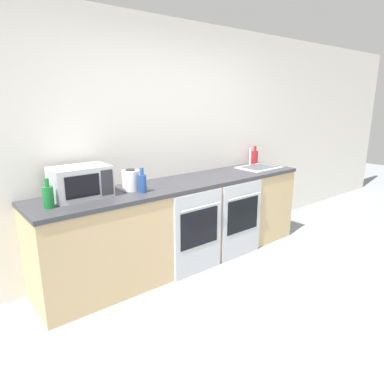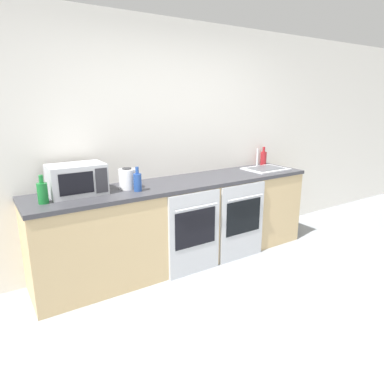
{
  "view_description": "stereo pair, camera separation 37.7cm",
  "coord_description": "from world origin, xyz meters",
  "px_view_note": "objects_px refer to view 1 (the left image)",
  "views": [
    {
      "loc": [
        -2.15,
        -1.22,
        1.76
      ],
      "look_at": [
        0.14,
        1.61,
        0.78
      ],
      "focal_mm": 32.0,
      "sensor_mm": 36.0,
      "label": 1
    },
    {
      "loc": [
        -1.85,
        -1.44,
        1.76
      ],
      "look_at": [
        0.14,
        1.61,
        0.78
      ],
      "focal_mm": 32.0,
      "sensor_mm": 36.0,
      "label": 2
    }
  ],
  "objects_px": {
    "kettle": "(131,180)",
    "bottle_green": "(48,196)",
    "microwave": "(80,182)",
    "oven_left": "(199,233)",
    "bottle_red": "(255,157)",
    "oven_right": "(242,220)",
    "bottle_blue": "(142,183)",
    "sink": "(259,167)"
  },
  "relations": [
    {
      "from": "oven_left",
      "to": "bottle_red",
      "type": "xyz_separation_m",
      "value": [
        1.48,
        0.57,
        0.57
      ]
    },
    {
      "from": "kettle",
      "to": "bottle_green",
      "type": "bearing_deg",
      "value": -174.0
    },
    {
      "from": "microwave",
      "to": "bottle_green",
      "type": "relative_size",
      "value": 2.03
    },
    {
      "from": "bottle_green",
      "to": "kettle",
      "type": "height_order",
      "value": "bottle_green"
    },
    {
      "from": "bottle_red",
      "to": "oven_right",
      "type": "bearing_deg",
      "value": -145.79
    },
    {
      "from": "oven_left",
      "to": "bottle_blue",
      "type": "relative_size",
      "value": 3.71
    },
    {
      "from": "bottle_red",
      "to": "kettle",
      "type": "distance_m",
      "value": 2.05
    },
    {
      "from": "oven_right",
      "to": "bottle_red",
      "type": "xyz_separation_m",
      "value": [
        0.84,
        0.57,
        0.57
      ]
    },
    {
      "from": "oven_right",
      "to": "kettle",
      "type": "height_order",
      "value": "kettle"
    },
    {
      "from": "bottle_green",
      "to": "oven_right",
      "type": "bearing_deg",
      "value": -7.73
    },
    {
      "from": "oven_right",
      "to": "bottle_green",
      "type": "distance_m",
      "value": 2.09
    },
    {
      "from": "bottle_blue",
      "to": "bottle_red",
      "type": "bearing_deg",
      "value": 10.23
    },
    {
      "from": "oven_left",
      "to": "bottle_blue",
      "type": "height_order",
      "value": "bottle_blue"
    },
    {
      "from": "oven_right",
      "to": "sink",
      "type": "bearing_deg",
      "value": 26.64
    },
    {
      "from": "bottle_red",
      "to": "microwave",
      "type": "bearing_deg",
      "value": -176.21
    },
    {
      "from": "oven_left",
      "to": "kettle",
      "type": "distance_m",
      "value": 0.88
    },
    {
      "from": "bottle_blue",
      "to": "oven_right",
      "type": "bearing_deg",
      "value": -10.35
    },
    {
      "from": "oven_left",
      "to": "sink",
      "type": "relative_size",
      "value": 1.71
    },
    {
      "from": "microwave",
      "to": "bottle_blue",
      "type": "xyz_separation_m",
      "value": [
        0.51,
        -0.19,
        -0.05
      ]
    },
    {
      "from": "bottle_blue",
      "to": "microwave",
      "type": "bearing_deg",
      "value": 159.29
    },
    {
      "from": "bottle_blue",
      "to": "kettle",
      "type": "distance_m",
      "value": 0.15
    },
    {
      "from": "bottle_blue",
      "to": "sink",
      "type": "height_order",
      "value": "sink"
    },
    {
      "from": "bottle_blue",
      "to": "oven_left",
      "type": "bearing_deg",
      "value": -22.31
    },
    {
      "from": "microwave",
      "to": "bottle_green",
      "type": "height_order",
      "value": "microwave"
    },
    {
      "from": "bottle_blue",
      "to": "sink",
      "type": "distance_m",
      "value": 1.79
    },
    {
      "from": "microwave",
      "to": "kettle",
      "type": "distance_m",
      "value": 0.47
    },
    {
      "from": "bottle_green",
      "to": "microwave",
      "type": "bearing_deg",
      "value": 22.77
    },
    {
      "from": "microwave",
      "to": "bottle_red",
      "type": "relative_size",
      "value": 2.05
    },
    {
      "from": "oven_right",
      "to": "kettle",
      "type": "xyz_separation_m",
      "value": [
        -1.2,
        0.35,
        0.58
      ]
    },
    {
      "from": "bottle_blue",
      "to": "kettle",
      "type": "bearing_deg",
      "value": 107.17
    },
    {
      "from": "oven_left",
      "to": "bottle_blue",
      "type": "distance_m",
      "value": 0.8
    },
    {
      "from": "oven_left",
      "to": "oven_right",
      "type": "bearing_deg",
      "value": 0.0
    },
    {
      "from": "oven_right",
      "to": "bottle_red",
      "type": "bearing_deg",
      "value": 34.21
    },
    {
      "from": "bottle_red",
      "to": "bottle_blue",
      "type": "xyz_separation_m",
      "value": [
        -2.0,
        -0.36,
        -0.0
      ]
    },
    {
      "from": "bottle_blue",
      "to": "sink",
      "type": "bearing_deg",
      "value": 3.4
    },
    {
      "from": "oven_right",
      "to": "bottle_red",
      "type": "height_order",
      "value": "bottle_red"
    },
    {
      "from": "oven_left",
      "to": "microwave",
      "type": "xyz_separation_m",
      "value": [
        -1.03,
        0.41,
        0.62
      ]
    },
    {
      "from": "microwave",
      "to": "sink",
      "type": "distance_m",
      "value": 2.31
    },
    {
      "from": "bottle_green",
      "to": "bottle_blue",
      "type": "height_order",
      "value": "bottle_green"
    },
    {
      "from": "oven_left",
      "to": "bottle_red",
      "type": "relative_size",
      "value": 3.61
    },
    {
      "from": "bottle_green",
      "to": "kettle",
      "type": "relative_size",
      "value": 1.18
    },
    {
      "from": "microwave",
      "to": "bottle_red",
      "type": "distance_m",
      "value": 2.52
    }
  ]
}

